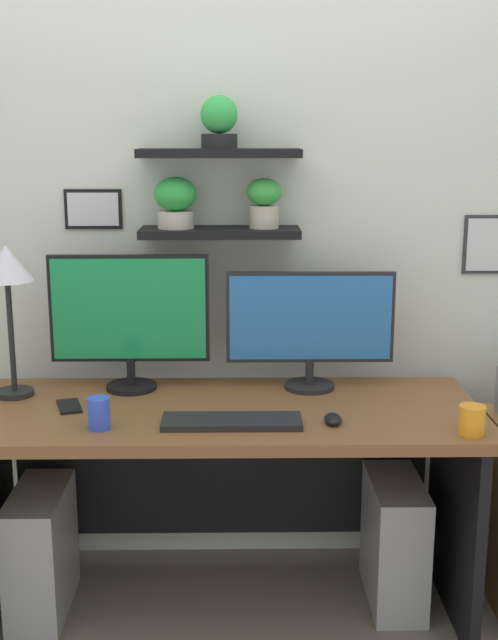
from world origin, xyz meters
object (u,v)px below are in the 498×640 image
(monitor_right, at_px, (310,324))
(coffee_mug, at_px, (472,420))
(computer_mouse, at_px, (333,419))
(pen_cup, at_px, (99,413))
(monitor_left, at_px, (129,316))
(computer_tower_right, at_px, (394,541))
(cell_phone, at_px, (69,406))
(desk_lamp, at_px, (7,276))
(computer_tower_left, at_px, (41,551))
(desk, at_px, (220,459))
(keyboard, at_px, (232,421))

(monitor_right, xyz_separation_m, coffee_mug, (0.45, -0.47, -0.19))
(computer_mouse, xyz_separation_m, pen_cup, (-0.73, -0.03, 0.04))
(monitor_left, xyz_separation_m, monitor_right, (0.64, -0.00, -0.03))
(computer_tower_right, bearing_deg, cell_phone, -177.41)
(desk_lamp, xyz_separation_m, coffee_mug, (1.49, -0.39, -0.38))
(computer_mouse, bearing_deg, pen_cup, -177.28)
(monitor_right, height_order, computer_mouse, monitor_right)
(pen_cup, distance_m, computer_tower_left, 0.67)
(desk, distance_m, computer_mouse, 0.48)
(desk_lamp, bearing_deg, monitor_right, 4.36)
(cell_phone, distance_m, coffee_mug, 1.30)
(pen_cup, bearing_deg, desk, 34.13)
(computer_mouse, height_order, desk_lamp, desk_lamp)
(pen_cup, bearing_deg, monitor_right, 30.83)
(monitor_left, distance_m, computer_tower_right, 1.24)
(monitor_left, height_order, cell_phone, monitor_left)
(monitor_left, distance_m, desk_lamp, 0.43)
(keyboard, xyz_separation_m, desk_lamp, (-0.76, 0.30, 0.41))
(desk, height_order, coffee_mug, coffee_mug)
(monitor_right, bearing_deg, computer_tower_right, -28.14)
(desk_lamp, distance_m, computer_tower_right, 1.64)
(keyboard, distance_m, computer_tower_left, 0.88)
(coffee_mug, bearing_deg, computer_tower_right, 116.33)
(computer_tower_left, bearing_deg, keyboard, -14.45)
(cell_phone, bearing_deg, computer_tower_left, 160.42)
(coffee_mug, height_order, computer_tower_left, coffee_mug)
(desk, height_order, keyboard, keyboard)
(coffee_mug, bearing_deg, monitor_right, 133.85)
(coffee_mug, bearing_deg, desk, 158.02)
(monitor_left, bearing_deg, computer_mouse, -28.88)
(monitor_left, distance_m, computer_mouse, 0.82)
(monitor_left, height_order, pen_cup, monitor_left)
(computer_tower_left, bearing_deg, monitor_right, 12.36)
(pen_cup, bearing_deg, monitor_left, 83.20)
(desk_lamp, height_order, pen_cup, desk_lamp)
(computer_mouse, relative_size, computer_tower_left, 0.20)
(coffee_mug, bearing_deg, computer_tower_left, 169.26)
(monitor_left, xyz_separation_m, coffee_mug, (1.09, -0.47, -0.22))
(computer_tower_right, bearing_deg, computer_mouse, -139.99)
(cell_phone, xyz_separation_m, computer_tower_right, (1.12, 0.05, -0.53))
(desk, height_order, desk_lamp, desk_lamp)
(monitor_left, bearing_deg, coffee_mug, -23.40)
(monitor_left, relative_size, pen_cup, 5.62)
(monitor_right, bearing_deg, coffee_mug, -46.15)
(computer_tower_right, bearing_deg, desk_lamp, 176.53)
(desk, height_order, computer_mouse, computer_mouse)
(cell_phone, distance_m, pen_cup, 0.24)
(computer_tower_left, bearing_deg, coffee_mug, -10.74)
(monitor_left, xyz_separation_m, computer_mouse, (0.68, -0.38, -0.25))
(coffee_mug, height_order, pen_cup, pen_cup)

